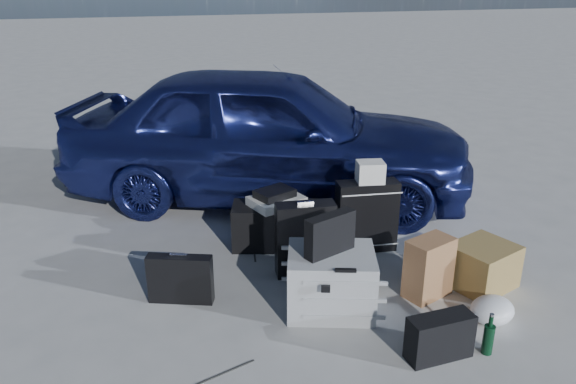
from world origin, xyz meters
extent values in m
plane|color=#B1B1AC|center=(0.00, 0.00, 0.00)|extent=(60.00, 60.00, 0.00)
imported|color=navy|center=(0.13, 2.40, 0.70)|extent=(4.45, 3.16, 1.41)
cube|color=#ADAFB2|center=(0.00, 0.19, 0.22)|extent=(0.73, 0.66, 0.44)
cube|color=black|center=(-0.01, 0.20, 0.58)|extent=(0.39, 0.23, 0.29)
cube|color=black|center=(-1.01, 0.59, 0.18)|extent=(0.48, 0.26, 0.37)
cube|color=black|center=(-0.02, 0.73, 0.30)|extent=(0.48, 0.22, 0.60)
cube|color=black|center=(0.62, 0.98, 0.31)|extent=(0.54, 0.25, 0.62)
cube|color=silver|center=(0.63, 0.98, 0.71)|extent=(0.25, 0.22, 0.18)
cube|color=black|center=(-0.10, 1.25, 0.19)|extent=(0.83, 0.54, 0.39)
cube|color=silver|center=(-0.10, 1.26, 0.42)|extent=(0.51, 0.44, 0.08)
cube|color=black|center=(-0.12, 1.26, 0.49)|extent=(0.37, 0.33, 0.07)
cube|color=#A16F46|center=(0.76, 0.15, 0.23)|extent=(0.39, 0.31, 0.46)
cube|color=olive|center=(1.22, 0.16, 0.17)|extent=(0.56, 0.53, 0.34)
ellipsoid|color=silver|center=(1.02, -0.28, 0.09)|extent=(0.40, 0.37, 0.18)
cube|color=black|center=(0.46, -0.52, 0.15)|extent=(0.43, 0.18, 0.29)
cylinder|color=black|center=(0.78, -0.57, 0.14)|extent=(0.08, 0.08, 0.27)
camera|label=1|loc=(-1.27, -3.04, 2.26)|focal=35.00mm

